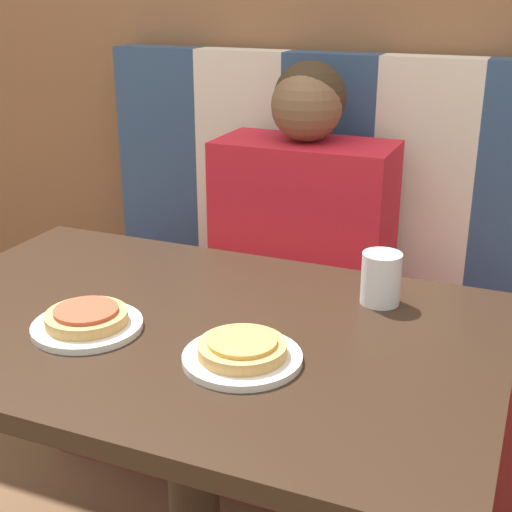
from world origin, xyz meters
TOP-DOWN VIEW (x-y plane):
  - booth_seat at (0.00, 0.63)m, footprint 1.30×0.51m
  - booth_backrest at (-0.00, 0.84)m, footprint 1.30×0.09m
  - dining_table at (0.00, 0.00)m, footprint 1.09×0.71m
  - person at (0.00, 0.64)m, footprint 0.44×0.22m
  - plate_left at (-0.15, -0.09)m, footprint 0.19×0.19m
  - plate_right at (0.15, -0.09)m, footprint 0.19×0.19m
  - pizza_left at (-0.15, -0.09)m, footprint 0.14×0.14m
  - pizza_right at (0.15, -0.09)m, footprint 0.14×0.14m
  - drinking_cup at (0.30, 0.21)m, footprint 0.07×0.07m

SIDE VIEW (x-z plane):
  - booth_seat at x=0.00m, z-range 0.00..0.48m
  - dining_table at x=0.00m, z-range 0.27..0.98m
  - plate_left at x=-0.15m, z-range 0.71..0.72m
  - plate_right at x=0.15m, z-range 0.71..0.72m
  - pizza_left at x=-0.15m, z-range 0.72..0.75m
  - pizza_right at x=0.15m, z-range 0.72..0.75m
  - person at x=0.00m, z-range 0.44..1.07m
  - drinking_cup at x=0.30m, z-range 0.71..0.81m
  - booth_backrest at x=0.00m, z-range 0.48..1.11m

